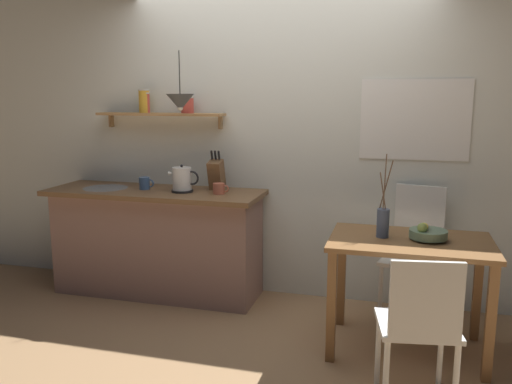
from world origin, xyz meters
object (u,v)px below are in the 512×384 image
at_px(coffee_mug_by_sink, 145,183).
at_px(dining_table, 410,258).
at_px(electric_kettle, 182,180).
at_px(knife_block, 216,174).
at_px(fruit_bowl, 427,233).
at_px(dining_chair_near, 420,323).
at_px(dining_chair_far, 415,246).
at_px(pendant_lamp, 180,102).
at_px(twig_vase, 383,221).
at_px(coffee_mug_spare, 219,189).

bearing_deg(coffee_mug_by_sink, dining_table, -13.12).
bearing_deg(electric_kettle, dining_table, -14.86).
relative_size(electric_kettle, knife_block, 0.79).
relative_size(fruit_bowl, coffee_mug_by_sink, 1.84).
xyz_separation_m(dining_chair_near, fruit_bowl, (0.05, 0.74, 0.31)).
bearing_deg(dining_chair_far, pendant_lamp, -172.94).
height_order(fruit_bowl, knife_block, knife_block).
distance_m(dining_chair_near, dining_chair_far, 1.34).
bearing_deg(electric_kettle, knife_block, 34.66).
distance_m(dining_chair_near, twig_vase, 0.85).
bearing_deg(dining_chair_near, dining_chair_far, 90.03).
bearing_deg(dining_chair_far, dining_chair_near, -89.97).
bearing_deg(dining_chair_near, electric_kettle, 147.26).
relative_size(dining_chair_near, knife_block, 2.66).
relative_size(dining_chair_far, pendant_lamp, 2.21).
bearing_deg(fruit_bowl, dining_chair_far, 94.82).
bearing_deg(coffee_mug_spare, electric_kettle, 179.55).
xyz_separation_m(twig_vase, coffee_mug_by_sink, (-1.98, 0.49, 0.09)).
distance_m(fruit_bowl, electric_kettle, 1.98).
height_order(electric_kettle, coffee_mug_by_sink, electric_kettle).
bearing_deg(dining_chair_far, coffee_mug_spare, -174.82).
bearing_deg(twig_vase, dining_chair_near, -72.21).
xyz_separation_m(fruit_bowl, coffee_mug_spare, (-1.59, 0.46, 0.14)).
xyz_separation_m(dining_chair_near, coffee_mug_by_sink, (-2.22, 1.22, 0.46)).
bearing_deg(fruit_bowl, twig_vase, -178.66).
height_order(knife_block, coffee_mug_spare, knife_block).
bearing_deg(knife_block, twig_vase, -24.43).
bearing_deg(twig_vase, electric_kettle, 163.98).
bearing_deg(dining_chair_far, dining_table, -94.76).
height_order(fruit_bowl, coffee_mug_by_sink, coffee_mug_by_sink).
bearing_deg(coffee_mug_spare, coffee_mug_by_sink, 177.75).
xyz_separation_m(coffee_mug_spare, pendant_lamp, (-0.28, -0.09, 0.69)).
bearing_deg(fruit_bowl, pendant_lamp, 168.78).
xyz_separation_m(electric_kettle, coffee_mug_spare, (0.32, -0.00, -0.06)).
bearing_deg(dining_table, electric_kettle, 165.14).
xyz_separation_m(dining_table, knife_block, (-1.57, 0.65, 0.40)).
relative_size(dining_chair_near, dining_chair_far, 0.88).
height_order(dining_table, dining_chair_near, dining_chair_near).
bearing_deg(electric_kettle, pendant_lamp, -67.13).
bearing_deg(dining_table, fruit_bowl, 10.81).
bearing_deg(dining_table, dining_chair_far, 85.24).
height_order(fruit_bowl, coffee_mug_spare, coffee_mug_spare).
relative_size(knife_block, coffee_mug_spare, 2.51).
xyz_separation_m(dining_chair_near, coffee_mug_spare, (-1.54, 1.20, 0.45)).
relative_size(fruit_bowl, coffee_mug_spare, 1.82).
relative_size(dining_chair_near, twig_vase, 1.60).
bearing_deg(knife_block, coffee_mug_spare, -63.65).
xyz_separation_m(dining_chair_far, coffee_mug_spare, (-1.54, -0.14, 0.40)).
bearing_deg(coffee_mug_by_sink, coffee_mug_spare, -2.25).
xyz_separation_m(dining_chair_far, pendant_lamp, (-1.83, -0.23, 1.09)).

